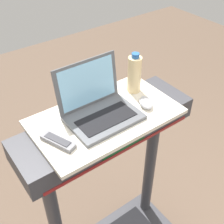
{
  "coord_description": "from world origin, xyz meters",
  "views": [
    {
      "loc": [
        -0.6,
        -0.16,
        2.04
      ],
      "look_at": [
        0.0,
        0.65,
        1.24
      ],
      "focal_mm": 46.68,
      "sensor_mm": 36.0,
      "label": 1
    }
  ],
  "objects": [
    {
      "name": "desk_board",
      "position": [
        0.0,
        0.7,
        1.18
      ],
      "size": [
        0.68,
        0.4,
        0.02
      ],
      "primitive_type": "cube",
      "color": "beige",
      "rests_on": "treadmill_base"
    },
    {
      "name": "computer_mouse",
      "position": [
        0.2,
        0.64,
        1.2
      ],
      "size": [
        0.09,
        0.12,
        0.03
      ],
      "primitive_type": "ellipsoid",
      "rotation": [
        0.0,
        0.0,
        -0.4
      ],
      "color": "#B2B2B7",
      "rests_on": "desk_board"
    },
    {
      "name": "water_bottle",
      "position": [
        0.23,
        0.78,
        1.29
      ],
      "size": [
        0.07,
        0.07,
        0.21
      ],
      "color": "beige",
      "rests_on": "desk_board"
    },
    {
      "name": "laptop",
      "position": [
        -0.02,
        0.72,
        1.24
      ],
      "size": [
        0.32,
        0.26,
        0.24
      ],
      "rotation": [
        0.0,
        0.0,
        -0.08
      ],
      "color": "#515459",
      "rests_on": "desk_board"
    },
    {
      "name": "tv_remote",
      "position": [
        -0.27,
        0.67,
        1.2
      ],
      "size": [
        0.1,
        0.17,
        0.02
      ],
      "color": "slate",
      "rests_on": "desk_board"
    }
  ]
}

